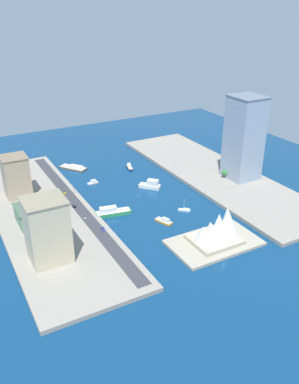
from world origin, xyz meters
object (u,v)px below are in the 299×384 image
object	(u,v)px
suv_black	(74,206)
opera_landmark	(217,229)
barge_flat_brown	(74,168)
tower_tall_glass	(244,138)
ferry_green_doubledeck	(112,212)
water_taxi_orange	(164,221)
yacht_sleek_gray	(93,182)
apartment_midrise_tan	(16,176)
hatchback_blue	(103,229)
taxi_yellow_cab	(64,192)
traffic_light_waterfront	(74,188)
terminal_long_green	(37,213)
sedan_silver	(84,217)
patrol_launch_navy	(130,167)
ferry_white_commuter	(151,185)
office_block_beige	(47,230)
sailboat_small_white	(184,210)

from	to	relation	value
suv_black	opera_landmark	size ratio (longest dim) A/B	0.13
barge_flat_brown	tower_tall_glass	distance (m)	163.68
barge_flat_brown	ferry_green_doubledeck	world-z (taller)	ferry_green_doubledeck
water_taxi_orange	yacht_sleek_gray	bearing A→B (deg)	-77.19
water_taxi_orange	apartment_midrise_tan	bearing A→B (deg)	-47.68
hatchback_blue	tower_tall_glass	bearing A→B (deg)	-169.72
apartment_midrise_tan	yacht_sleek_gray	bearing A→B (deg)	177.54
yacht_sleek_gray	suv_black	world-z (taller)	suv_black
taxi_yellow_cab	traffic_light_waterfront	distance (m)	9.31
terminal_long_green	sedan_silver	bearing A→B (deg)	158.14
patrol_launch_navy	hatchback_blue	size ratio (longest dim) A/B	2.98
suv_black	opera_landmark	distance (m)	114.67
ferry_white_commuter	water_taxi_orange	size ratio (longest dim) A/B	1.23
traffic_light_waterfront	ferry_white_commuter	bearing A→B (deg)	165.42
terminal_long_green	taxi_yellow_cab	distance (m)	47.57
apartment_midrise_tan	traffic_light_waterfront	bearing A→B (deg)	155.42
ferry_green_doubledeck	tower_tall_glass	distance (m)	135.26
apartment_midrise_tan	opera_landmark	distance (m)	168.63
yacht_sleek_gray	suv_black	distance (m)	50.74
hatchback_blue	traffic_light_waterfront	world-z (taller)	traffic_light_waterfront
yacht_sleek_gray	taxi_yellow_cab	bearing A→B (deg)	22.01
taxi_yellow_cab	sedan_silver	distance (m)	48.12
ferry_green_doubledeck	opera_landmark	distance (m)	84.48
apartment_midrise_tan	suv_black	xyz separation A→B (m)	(-33.15, 42.68, -16.18)
opera_landmark	sedan_silver	bearing A→B (deg)	-46.59
hatchback_blue	barge_flat_brown	bearing A→B (deg)	-99.81
ferry_white_commuter	apartment_midrise_tan	world-z (taller)	apartment_midrise_tan
suv_black	traffic_light_waterfront	bearing A→B (deg)	-109.50
patrol_launch_navy	office_block_beige	bearing A→B (deg)	45.97
tower_tall_glass	water_taxi_orange	bearing A→B (deg)	18.78
patrol_launch_navy	ferry_green_doubledeck	xyz separation A→B (m)	(52.96, 77.32, 0.97)
patrol_launch_navy	tower_tall_glass	size ratio (longest dim) A/B	0.21
yacht_sleek_gray	apartment_midrise_tan	size ratio (longest dim) A/B	0.32
apartment_midrise_tan	hatchback_blue	xyz separation A→B (m)	(-39.37, 85.57, -16.11)
barge_flat_brown	office_block_beige	xyz separation A→B (m)	(63.80, 141.56, 22.23)
sedan_silver	apartment_midrise_tan	bearing A→B (deg)	-61.90
traffic_light_waterfront	hatchback_blue	bearing A→B (deg)	88.13
ferry_green_doubledeck	opera_landmark	size ratio (longest dim) A/B	0.84
water_taxi_orange	hatchback_blue	xyz separation A→B (m)	(45.61, -7.76, 2.39)
sedan_silver	ferry_white_commuter	bearing A→B (deg)	-158.91
sailboat_small_white	water_taxi_orange	size ratio (longest dim) A/B	0.69
hatchback_blue	opera_landmark	bearing A→B (deg)	141.62
patrol_launch_navy	tower_tall_glass	xyz separation A→B (m)	(-76.98, 72.50, 38.25)
hatchback_blue	sedan_silver	xyz separation A→B (m)	(5.59, -22.30, -0.06)
terminal_long_green	sedan_silver	distance (m)	33.81
ferry_white_commuter	tower_tall_glass	world-z (taller)	tower_tall_glass
barge_flat_brown	water_taxi_orange	world-z (taller)	water_taxi_orange
office_block_beige	traffic_light_waterfront	distance (m)	95.66
sailboat_small_white	sedan_silver	size ratio (longest dim) A/B	2.11
tower_tall_glass	opera_landmark	size ratio (longest dim) A/B	2.11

